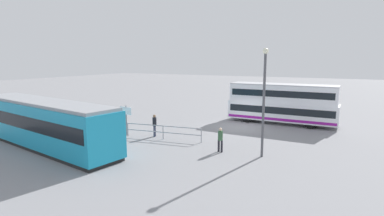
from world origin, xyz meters
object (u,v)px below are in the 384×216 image
(tram_yellow, at_px, (44,123))
(info_sign, at_px, (126,114))
(pedestrian_near_railing, at_px, (155,124))
(double_decker_bus, at_px, (282,104))
(pedestrian_crossing, at_px, (220,138))
(street_lamp, at_px, (264,94))

(tram_yellow, distance_m, info_sign, 5.99)
(pedestrian_near_railing, bearing_deg, tram_yellow, 48.15)
(double_decker_bus, bearing_deg, pedestrian_crossing, 80.88)
(double_decker_bus, xyz_separation_m, tram_yellow, (13.23, 15.62, -0.22))
(double_decker_bus, xyz_separation_m, info_sign, (10.23, 10.44, -0.22))
(tram_yellow, relative_size, street_lamp, 2.10)
(double_decker_bus, bearing_deg, pedestrian_near_railing, 50.73)
(pedestrian_crossing, height_order, info_sign, info_sign)
(pedestrian_near_railing, height_order, info_sign, info_sign)
(pedestrian_near_railing, bearing_deg, pedestrian_crossing, 167.38)
(info_sign, height_order, street_lamp, street_lamp)
(pedestrian_crossing, relative_size, info_sign, 0.68)
(double_decker_bus, height_order, info_sign, double_decker_bus)
(pedestrian_crossing, bearing_deg, info_sign, -4.66)
(tram_yellow, xyz_separation_m, pedestrian_crossing, (-11.44, -4.49, -0.76))
(double_decker_bus, distance_m, info_sign, 14.62)
(tram_yellow, xyz_separation_m, pedestrian_near_railing, (-5.26, -5.88, -0.68))
(info_sign, bearing_deg, pedestrian_crossing, 175.34)
(pedestrian_near_railing, distance_m, info_sign, 2.46)
(double_decker_bus, xyz_separation_m, pedestrian_near_railing, (7.97, 9.74, -0.90))
(info_sign, bearing_deg, tram_yellow, 59.94)
(double_decker_bus, bearing_deg, street_lamp, 94.90)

